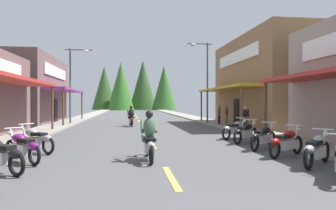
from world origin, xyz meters
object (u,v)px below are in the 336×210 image
at_px(rider_cruising_trailing, 131,118).
at_px(pedestrian_waiting, 219,114).
at_px(pedestrian_browsing, 227,114).
at_px(motorcycle_parked_right_2, 317,149).
at_px(motorcycle_parked_right_4, 263,137).
at_px(streetlamp_left, 74,75).
at_px(motorcycle_parked_left_3, 22,147).
at_px(pedestrian_by_shop, 245,116).
at_px(motorcycle_parked_left_4, 35,139).
at_px(motorcycle_parked_right_5, 246,132).
at_px(rider_cruising_lead, 149,139).
at_px(streetlamp_right, 204,72).
at_px(motorcycle_parked_right_3, 286,142).
at_px(motorcycle_parked_right_6, 235,129).

bearing_deg(rider_cruising_trailing, pedestrian_waiting, -97.88).
xyz_separation_m(rider_cruising_trailing, pedestrian_browsing, (7.51, 0.06, 0.24)).
distance_m(motorcycle_parked_right_2, motorcycle_parked_right_4, 3.19).
relative_size(streetlamp_left, pedestrian_browsing, 3.95).
xyz_separation_m(motorcycle_parked_left_3, rider_cruising_trailing, (3.35, 13.84, 0.17)).
height_order(motorcycle_parked_left_3, pedestrian_by_shop, pedestrian_by_shop).
xyz_separation_m(motorcycle_parked_right_4, pedestrian_browsing, (2.53, 12.29, 0.41)).
relative_size(motorcycle_parked_left_4, pedestrian_by_shop, 1.07).
distance_m(motorcycle_parked_right_2, motorcycle_parked_right_5, 5.06).
bearing_deg(pedestrian_browsing, rider_cruising_lead, 78.36).
xyz_separation_m(motorcycle_parked_left_3, pedestrian_browsing, (10.86, 13.90, 0.41)).
relative_size(motorcycle_parked_left_4, pedestrian_browsing, 1.10).
bearing_deg(pedestrian_waiting, motorcycle_parked_right_5, -70.11).
xyz_separation_m(motorcycle_parked_right_2, pedestrian_browsing, (2.38, 15.47, 0.41)).
bearing_deg(streetlamp_right, rider_cruising_lead, -109.58).
bearing_deg(streetlamp_left, streetlamp_right, 0.46).
distance_m(streetlamp_right, motorcycle_parked_right_3, 16.63).
distance_m(streetlamp_right, motorcycle_parked_right_4, 15.09).
distance_m(streetlamp_left, motorcycle_parked_right_5, 16.16).
distance_m(motorcycle_parked_left_4, pedestrian_by_shop, 13.25).
xyz_separation_m(motorcycle_parked_left_3, pedestrian_waiting, (10.13, 13.49, 0.42)).
bearing_deg(motorcycle_parked_left_3, motorcycle_parked_right_5, -110.91).
bearing_deg(streetlamp_left, motorcycle_parked_right_2, -61.22).
distance_m(streetlamp_left, pedestrian_browsing, 12.63).
height_order(motorcycle_parked_right_4, motorcycle_parked_left_4, same).
distance_m(streetlamp_left, motorcycle_parked_right_6, 15.00).
relative_size(motorcycle_parked_left_3, rider_cruising_lead, 0.76).
bearing_deg(streetlamp_left, motorcycle_parked_right_6, -48.68).
bearing_deg(motorcycle_parked_right_6, rider_cruising_trailing, 84.62).
relative_size(streetlamp_right, motorcycle_parked_right_6, 3.85).
relative_size(pedestrian_browsing, pedestrian_waiting, 0.99).
relative_size(streetlamp_right, rider_cruising_trailing, 3.24).
bearing_deg(pedestrian_waiting, motorcycle_parked_right_2, -66.30).
bearing_deg(motorcycle_parked_right_3, motorcycle_parked_right_5, 57.41).
xyz_separation_m(motorcycle_parked_right_5, rider_cruising_lead, (-4.55, -3.58, 0.17)).
relative_size(motorcycle_parked_right_5, rider_cruising_lead, 0.79).
xyz_separation_m(motorcycle_parked_right_6, rider_cruising_trailing, (-5.09, 8.75, 0.17)).
height_order(streetlamp_right, pedestrian_by_shop, streetlamp_right).
bearing_deg(streetlamp_right, streetlamp_left, -179.54).
height_order(motorcycle_parked_right_2, motorcycle_parked_right_6, same).
xyz_separation_m(streetlamp_left, streetlamp_right, (10.76, 0.09, 0.41)).
xyz_separation_m(motorcycle_parked_right_3, motorcycle_parked_right_4, (-0.08, 1.60, 0.00)).
distance_m(motorcycle_parked_right_2, rider_cruising_trailing, 16.25).
relative_size(motorcycle_parked_left_3, motorcycle_parked_left_4, 0.95).
bearing_deg(streetlamp_right, motorcycle_parked_right_2, -93.51).
bearing_deg(rider_cruising_trailing, rider_cruising_lead, 176.98).
distance_m(motorcycle_parked_right_2, rider_cruising_lead, 4.91).
relative_size(motorcycle_parked_right_4, pedestrian_waiting, 1.06).
height_order(streetlamp_left, pedestrian_waiting, streetlamp_left).
relative_size(rider_cruising_trailing, pedestrian_browsing, 1.37).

